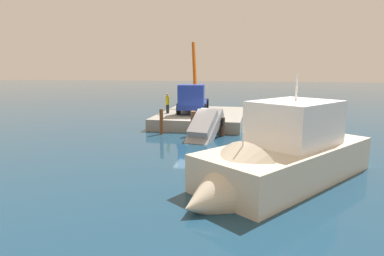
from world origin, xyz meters
TOP-DOWN VIEW (x-y plane):
  - ground at (0.00, 0.00)m, footprint 200.00×200.00m
  - dock at (-5.23, 0.00)m, footprint 10.28×7.55m
  - crane_truck at (-5.06, -0.87)m, footprint 9.09×3.23m
  - dock_worker at (-4.09, -3.04)m, footprint 0.34×0.34m
  - salvaged_car at (2.04, 1.29)m, footprint 4.43×2.62m
  - moored_yacht at (10.71, 5.68)m, footprint 10.81×9.44m
  - piling_near at (0.72, -2.20)m, footprint 0.29×0.29m
  - piling_mid at (0.75, 0.31)m, footprint 0.42×0.42m
  - piling_far at (0.52, 2.47)m, footprint 0.39×0.39m

SIDE VIEW (x-z plane):
  - ground at x=0.00m, z-range 0.00..0.00m
  - dock at x=-5.23m, z-range 0.00..0.95m
  - moored_yacht at x=10.71m, z-range -2.48..3.82m
  - piling_far at x=0.52m, z-range 0.00..1.41m
  - salvaged_car at x=2.04m, z-range -0.83..2.26m
  - piling_mid at x=0.75m, z-range 0.00..1.85m
  - piling_near at x=0.72m, z-range 0.00..1.94m
  - dock_worker at x=-4.09m, z-range 0.97..2.79m
  - crane_truck at x=-5.06m, z-range -1.12..5.71m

